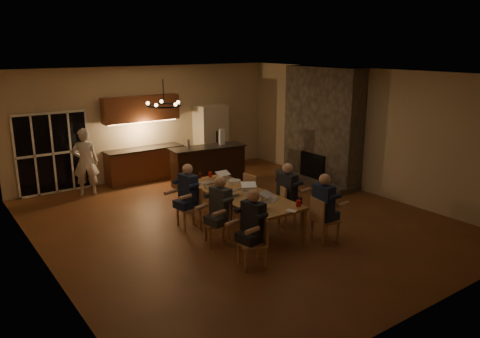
% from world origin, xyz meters
% --- Properties ---
extents(floor, '(9.00, 9.00, 0.00)m').
position_xyz_m(floor, '(0.00, 0.00, 0.00)').
color(floor, brown).
rests_on(floor, ground).
extents(back_wall, '(8.00, 0.04, 3.20)m').
position_xyz_m(back_wall, '(0.00, 4.52, 1.60)').
color(back_wall, '#C6B38C').
rests_on(back_wall, ground).
extents(left_wall, '(0.04, 9.00, 3.20)m').
position_xyz_m(left_wall, '(-4.02, 0.00, 1.60)').
color(left_wall, '#C6B38C').
rests_on(left_wall, ground).
extents(right_wall, '(0.04, 9.00, 3.20)m').
position_xyz_m(right_wall, '(4.02, 0.00, 1.60)').
color(right_wall, '#C6B38C').
rests_on(right_wall, ground).
extents(ceiling, '(8.00, 9.00, 0.04)m').
position_xyz_m(ceiling, '(0.00, 0.00, 3.22)').
color(ceiling, white).
rests_on(ceiling, back_wall).
extents(french_doors, '(1.86, 0.08, 2.10)m').
position_xyz_m(french_doors, '(-2.70, 4.47, 1.05)').
color(french_doors, black).
rests_on(french_doors, ground).
extents(fireplace, '(0.58, 2.50, 3.20)m').
position_xyz_m(fireplace, '(3.70, 1.20, 1.60)').
color(fireplace, '#5F554B').
rests_on(fireplace, ground).
extents(kitchenette, '(2.24, 0.68, 2.40)m').
position_xyz_m(kitchenette, '(-0.30, 4.20, 1.20)').
color(kitchenette, brown).
rests_on(kitchenette, ground).
extents(refrigerator, '(0.90, 0.68, 2.00)m').
position_xyz_m(refrigerator, '(1.90, 4.15, 1.00)').
color(refrigerator, beige).
rests_on(refrigerator, ground).
extents(dining_table, '(1.10, 3.02, 0.75)m').
position_xyz_m(dining_table, '(-0.16, -0.27, 0.38)').
color(dining_table, '#B37447').
rests_on(dining_table, ground).
extents(bar_island, '(2.15, 0.91, 1.08)m').
position_xyz_m(bar_island, '(0.94, 2.77, 0.54)').
color(bar_island, black).
rests_on(bar_island, ground).
extents(chair_left_near, '(0.55, 0.55, 0.89)m').
position_xyz_m(chair_left_near, '(-1.07, -1.91, 0.45)').
color(chair_left_near, tan).
rests_on(chair_left_near, ground).
extents(chair_left_mid, '(0.56, 0.56, 0.89)m').
position_xyz_m(chair_left_mid, '(-1.05, -0.75, 0.45)').
color(chair_left_mid, tan).
rests_on(chair_left_mid, ground).
extents(chair_left_far, '(0.48, 0.48, 0.89)m').
position_xyz_m(chair_left_far, '(-1.06, 0.32, 0.45)').
color(chair_left_far, tan).
rests_on(chair_left_far, ground).
extents(chair_right_near, '(0.51, 0.51, 0.89)m').
position_xyz_m(chair_right_near, '(0.76, -1.87, 0.45)').
color(chair_right_near, tan).
rests_on(chair_right_near, ground).
extents(chair_right_mid, '(0.56, 0.56, 0.89)m').
position_xyz_m(chair_right_mid, '(0.77, -0.84, 0.45)').
color(chair_right_mid, tan).
rests_on(chair_right_mid, ground).
extents(chair_right_far, '(0.48, 0.48, 0.89)m').
position_xyz_m(chair_right_far, '(0.77, 0.37, 0.45)').
color(chair_right_far, tan).
rests_on(chair_right_far, ground).
extents(person_left_near, '(0.69, 0.69, 1.38)m').
position_xyz_m(person_left_near, '(-0.99, -1.84, 0.69)').
color(person_left_near, '#20232A').
rests_on(person_left_near, ground).
extents(person_right_near, '(0.61, 0.61, 1.38)m').
position_xyz_m(person_right_near, '(0.72, -1.84, 0.69)').
color(person_right_near, '#1B2544').
rests_on(person_right_near, ground).
extents(person_left_mid, '(0.70, 0.70, 1.38)m').
position_xyz_m(person_left_mid, '(-0.99, -0.81, 0.69)').
color(person_left_mid, '#33383D').
rests_on(person_left_mid, ground).
extents(person_right_mid, '(0.66, 0.66, 1.38)m').
position_xyz_m(person_right_mid, '(0.70, -0.80, 0.69)').
color(person_right_mid, '#20232A').
rests_on(person_right_mid, ground).
extents(person_left_far, '(0.70, 0.70, 1.38)m').
position_xyz_m(person_left_far, '(-1.04, 0.37, 0.69)').
color(person_left_far, '#1B2544').
rests_on(person_left_far, ground).
extents(standing_person, '(0.74, 0.59, 1.75)m').
position_xyz_m(standing_person, '(-2.09, 3.80, 0.88)').
color(standing_person, silver).
rests_on(standing_person, ground).
extents(chandelier, '(0.58, 0.58, 0.03)m').
position_xyz_m(chandelier, '(-1.98, -0.57, 2.75)').
color(chandelier, black).
rests_on(chandelier, ceiling).
extents(laptop_a, '(0.36, 0.32, 0.23)m').
position_xyz_m(laptop_a, '(-0.44, -1.26, 0.86)').
color(laptop_a, silver).
rests_on(laptop_a, dining_table).
extents(laptop_b, '(0.40, 0.38, 0.23)m').
position_xyz_m(laptop_b, '(0.05, -1.05, 0.86)').
color(laptop_b, silver).
rests_on(laptop_b, dining_table).
extents(laptop_c, '(0.38, 0.35, 0.23)m').
position_xyz_m(laptop_c, '(-0.41, -0.27, 0.86)').
color(laptop_c, silver).
rests_on(laptop_c, dining_table).
extents(laptop_d, '(0.41, 0.40, 0.23)m').
position_xyz_m(laptop_d, '(0.06, -0.32, 0.86)').
color(laptop_d, silver).
rests_on(laptop_d, dining_table).
extents(laptop_e, '(0.34, 0.30, 0.23)m').
position_xyz_m(laptop_e, '(-0.33, 0.75, 0.86)').
color(laptop_e, silver).
rests_on(laptop_e, dining_table).
extents(laptop_f, '(0.32, 0.28, 0.23)m').
position_xyz_m(laptop_f, '(0.17, 0.76, 0.86)').
color(laptop_f, silver).
rests_on(laptop_f, dining_table).
extents(mug_front, '(0.08, 0.08, 0.10)m').
position_xyz_m(mug_front, '(-0.23, -0.65, 0.80)').
color(mug_front, silver).
rests_on(mug_front, dining_table).
extents(mug_mid, '(0.08, 0.08, 0.10)m').
position_xyz_m(mug_mid, '(-0.02, 0.30, 0.80)').
color(mug_mid, silver).
rests_on(mug_mid, dining_table).
extents(mug_back, '(0.07, 0.07, 0.10)m').
position_xyz_m(mug_back, '(-0.56, 0.45, 0.80)').
color(mug_back, silver).
rests_on(mug_back, dining_table).
extents(redcup_near, '(0.10, 0.10, 0.12)m').
position_xyz_m(redcup_near, '(0.28, -1.61, 0.81)').
color(redcup_near, '#AE100B').
rests_on(redcup_near, dining_table).
extents(redcup_mid, '(0.10, 0.10, 0.12)m').
position_xyz_m(redcup_mid, '(-0.58, 0.07, 0.81)').
color(redcup_mid, '#AE100B').
rests_on(redcup_mid, dining_table).
extents(redcup_far, '(0.08, 0.08, 0.12)m').
position_xyz_m(redcup_far, '(-0.01, 1.14, 0.81)').
color(redcup_far, '#AE100B').
rests_on(redcup_far, dining_table).
extents(can_silver, '(0.07, 0.07, 0.12)m').
position_xyz_m(can_silver, '(-0.11, -0.96, 0.81)').
color(can_silver, '#B2B2B7').
rests_on(can_silver, dining_table).
extents(can_cola, '(0.07, 0.07, 0.12)m').
position_xyz_m(can_cola, '(-0.27, 1.19, 0.81)').
color(can_cola, '#3F0F0C').
rests_on(can_cola, dining_table).
extents(can_right, '(0.07, 0.07, 0.12)m').
position_xyz_m(can_right, '(0.27, 0.03, 0.81)').
color(can_right, '#B2B2B7').
rests_on(can_right, dining_table).
extents(plate_near, '(0.26, 0.26, 0.02)m').
position_xyz_m(plate_near, '(0.16, -0.89, 0.76)').
color(plate_near, silver).
rests_on(plate_near, dining_table).
extents(plate_left, '(0.23, 0.23, 0.02)m').
position_xyz_m(plate_left, '(-0.43, -1.25, 0.76)').
color(plate_left, silver).
rests_on(plate_left, dining_table).
extents(plate_far, '(0.27, 0.27, 0.02)m').
position_xyz_m(plate_far, '(0.27, 0.52, 0.76)').
color(plate_far, silver).
rests_on(plate_far, dining_table).
extents(notepad, '(0.20, 0.23, 0.01)m').
position_xyz_m(notepad, '(-0.01, -1.73, 0.76)').
color(notepad, white).
rests_on(notepad, dining_table).
extents(bar_bottle, '(0.09, 0.09, 0.24)m').
position_xyz_m(bar_bottle, '(0.39, 2.86, 1.20)').
color(bar_bottle, '#99999E').
rests_on(bar_bottle, bar_island).
extents(bar_blender, '(0.17, 0.17, 0.42)m').
position_xyz_m(bar_blender, '(1.42, 2.80, 1.29)').
color(bar_blender, silver).
rests_on(bar_blender, bar_island).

